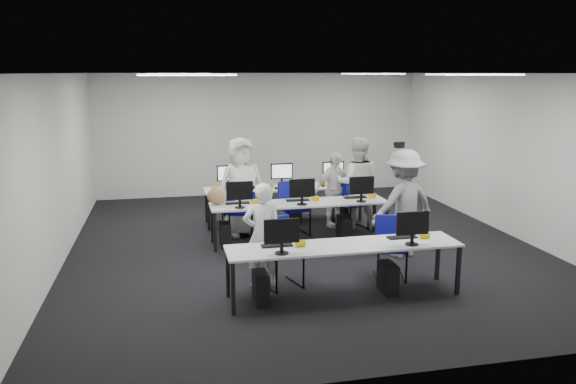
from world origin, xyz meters
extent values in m
plane|color=black|center=(0.00, 0.00, 0.00)|extent=(9.00, 9.00, 0.00)
plane|color=white|center=(0.00, 0.00, 3.00)|extent=(9.00, 9.00, 0.00)
cube|color=silver|center=(0.00, 4.50, 1.50)|extent=(8.00, 0.02, 3.00)
cube|color=silver|center=(0.00, -4.50, 1.50)|extent=(8.00, 0.02, 3.00)
cube|color=silver|center=(-4.00, 0.00, 1.50)|extent=(0.02, 9.00, 3.00)
cube|color=silver|center=(4.00, 0.00, 1.50)|extent=(0.02, 9.00, 3.00)
cube|color=white|center=(-2.00, -2.00, 2.98)|extent=(1.20, 0.60, 0.02)
cube|color=white|center=(2.00, -2.00, 2.98)|extent=(1.20, 0.60, 0.02)
cube|color=white|center=(-2.00, 2.00, 2.98)|extent=(1.20, 0.60, 0.02)
cube|color=white|center=(2.00, 2.00, 2.98)|extent=(1.20, 0.60, 0.02)
cube|color=silver|center=(0.00, -2.40, 0.71)|extent=(3.20, 0.70, 0.03)
cube|color=black|center=(-1.55, -2.70, 0.35)|extent=(0.05, 0.05, 0.70)
cube|color=black|center=(-1.55, -2.10, 0.35)|extent=(0.05, 0.05, 0.70)
cube|color=black|center=(1.55, -2.70, 0.35)|extent=(0.05, 0.05, 0.70)
cube|color=black|center=(1.55, -2.10, 0.35)|extent=(0.05, 0.05, 0.70)
cube|color=silver|center=(0.00, 0.20, 0.71)|extent=(3.20, 0.70, 0.03)
cube|color=black|center=(-1.55, -0.10, 0.35)|extent=(0.05, 0.05, 0.70)
cube|color=black|center=(-1.55, 0.50, 0.35)|extent=(0.05, 0.05, 0.70)
cube|color=black|center=(1.55, -0.10, 0.35)|extent=(0.05, 0.05, 0.70)
cube|color=black|center=(1.55, 0.50, 0.35)|extent=(0.05, 0.05, 0.70)
cube|color=silver|center=(0.00, 1.60, 0.71)|extent=(3.20, 0.70, 0.03)
cube|color=black|center=(-1.55, 1.30, 0.35)|extent=(0.05, 0.05, 0.70)
cube|color=black|center=(-1.55, 1.90, 0.35)|extent=(0.05, 0.05, 0.70)
cube|color=black|center=(1.55, 1.30, 0.35)|extent=(0.05, 0.05, 0.70)
cube|color=black|center=(1.55, 1.90, 0.35)|extent=(0.05, 0.05, 0.70)
cube|color=#0C549F|center=(-0.90, -2.58, 1.03)|extent=(0.46, 0.04, 0.32)
cube|color=black|center=(-0.90, -2.26, 0.74)|extent=(0.42, 0.14, 0.02)
ellipsoid|color=black|center=(-0.60, -2.26, 0.75)|extent=(0.07, 0.10, 0.04)
cube|color=black|center=(-1.15, -2.40, 0.21)|extent=(0.18, 0.40, 0.42)
cube|color=white|center=(0.90, -2.58, 1.03)|extent=(0.46, 0.04, 0.32)
cube|color=black|center=(0.90, -2.26, 0.74)|extent=(0.42, 0.14, 0.02)
ellipsoid|color=black|center=(1.20, -2.26, 0.75)|extent=(0.07, 0.10, 0.04)
cube|color=black|center=(0.65, -2.40, 0.21)|extent=(0.18, 0.40, 0.42)
cube|color=white|center=(-1.10, 0.02, 1.03)|extent=(0.46, 0.04, 0.32)
cube|color=black|center=(-1.10, 0.34, 0.74)|extent=(0.42, 0.14, 0.02)
ellipsoid|color=black|center=(-0.80, 0.34, 0.75)|extent=(0.07, 0.10, 0.04)
cube|color=black|center=(-1.35, 0.20, 0.21)|extent=(0.18, 0.40, 0.42)
cube|color=white|center=(0.00, 0.02, 1.03)|extent=(0.46, 0.04, 0.32)
cube|color=black|center=(0.00, 0.34, 0.74)|extent=(0.42, 0.14, 0.02)
ellipsoid|color=black|center=(0.30, 0.34, 0.75)|extent=(0.07, 0.10, 0.04)
cube|color=black|center=(-0.25, 0.20, 0.21)|extent=(0.18, 0.40, 0.42)
cube|color=white|center=(1.10, 0.02, 1.03)|extent=(0.46, 0.04, 0.32)
cube|color=black|center=(1.10, 0.34, 0.74)|extent=(0.42, 0.14, 0.02)
ellipsoid|color=black|center=(1.40, 0.34, 0.75)|extent=(0.07, 0.10, 0.04)
cube|color=black|center=(0.85, 0.20, 0.21)|extent=(0.18, 0.40, 0.42)
cube|color=white|center=(-1.10, 1.78, 1.03)|extent=(0.46, 0.04, 0.32)
cube|color=black|center=(-1.10, 1.46, 0.74)|extent=(0.42, 0.14, 0.02)
ellipsoid|color=black|center=(-1.40, 1.46, 0.75)|extent=(0.07, 0.10, 0.04)
cube|color=black|center=(-0.85, 1.60, 0.21)|extent=(0.18, 0.40, 0.42)
cube|color=white|center=(0.00, 1.78, 1.03)|extent=(0.46, 0.04, 0.32)
cube|color=black|center=(0.00, 1.46, 0.74)|extent=(0.42, 0.14, 0.02)
ellipsoid|color=black|center=(-0.30, 1.46, 0.75)|extent=(0.07, 0.10, 0.04)
cube|color=black|center=(0.25, 1.60, 0.21)|extent=(0.18, 0.40, 0.42)
cube|color=white|center=(1.10, 1.78, 1.03)|extent=(0.46, 0.04, 0.32)
cube|color=black|center=(1.10, 1.46, 0.74)|extent=(0.42, 0.14, 0.02)
ellipsoid|color=black|center=(0.80, 1.46, 0.75)|extent=(0.07, 0.10, 0.04)
cube|color=black|center=(1.35, 1.60, 0.21)|extent=(0.18, 0.40, 0.42)
cube|color=navy|center=(-0.75, -1.86, 0.50)|extent=(0.59, 0.58, 0.07)
cube|color=navy|center=(-0.81, -1.65, 0.79)|extent=(0.45, 0.19, 0.39)
cube|color=navy|center=(0.89, -1.88, 0.47)|extent=(0.54, 0.53, 0.06)
cube|color=navy|center=(0.95, -1.69, 0.74)|extent=(0.43, 0.16, 0.37)
cube|color=navy|center=(-0.96, 0.76, 0.47)|extent=(0.56, 0.54, 0.06)
cube|color=navy|center=(-0.90, 0.96, 0.74)|extent=(0.43, 0.17, 0.37)
cube|color=navy|center=(0.02, 0.68, 0.51)|extent=(0.56, 0.54, 0.07)
cube|color=navy|center=(-0.02, 0.90, 0.79)|extent=(0.46, 0.13, 0.40)
cube|color=navy|center=(1.22, 0.86, 0.50)|extent=(0.59, 0.58, 0.06)
cube|color=navy|center=(1.16, 1.06, 0.78)|extent=(0.45, 0.19, 0.39)
cube|color=navy|center=(-1.10, 0.98, 0.45)|extent=(0.43, 0.41, 0.06)
cube|color=navy|center=(-1.10, 0.79, 0.70)|extent=(0.41, 0.05, 0.35)
cube|color=navy|center=(-0.11, 1.15, 0.48)|extent=(0.58, 0.56, 0.06)
cube|color=navy|center=(-0.04, 0.95, 0.76)|extent=(0.44, 0.18, 0.38)
cube|color=navy|center=(1.20, 1.05, 0.47)|extent=(0.55, 0.54, 0.06)
cube|color=navy|center=(1.26, 0.85, 0.74)|extent=(0.43, 0.17, 0.37)
ellipsoid|color=olive|center=(-1.45, 0.36, 0.88)|extent=(0.38, 0.25, 0.30)
imported|color=silver|center=(-1.02, -1.80, 0.76)|extent=(0.58, 0.41, 1.52)
imported|color=silver|center=(1.30, 0.84, 0.90)|extent=(1.04, 0.91, 1.80)
imported|color=silver|center=(-0.96, 0.86, 0.92)|extent=(0.99, 0.74, 1.85)
imported|color=silver|center=(0.91, 1.06, 0.75)|extent=(0.94, 0.61, 1.49)
imported|color=gray|center=(1.49, -0.94, 0.90)|extent=(1.28, 0.91, 1.79)
cube|color=black|center=(1.45, -0.77, 1.85)|extent=(0.18, 0.21, 0.10)
camera|label=1|loc=(-2.29, -9.34, 3.01)|focal=35.00mm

